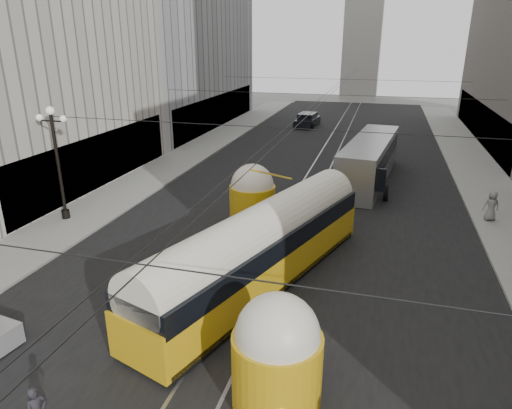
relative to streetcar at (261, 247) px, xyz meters
The scene contains 13 objects.
road 18.61m from the streetcar, 90.31° to the left, with size 20.00×85.00×0.02m, color black.
sidewalk_left 25.18m from the streetcar, 118.79° to the left, with size 4.00×72.00×0.15m, color gray.
sidewalk_right 25.09m from the streetcar, 61.62° to the left, with size 4.00×72.00×0.15m, color gray.
rail_left 18.62m from the streetcar, 92.63° to the left, with size 0.12×85.00×0.04m, color gray.
rail_right 18.62m from the streetcar, 88.00° to the left, with size 0.12×85.00×0.04m, color gray.
distant_tower 67.34m from the streetcar, 90.09° to the left, with size 6.00×6.00×31.36m.
lamppost_left_mid 13.48m from the streetcar, 162.42° to the left, with size 1.86×0.44×6.37m.
catenary 18.00m from the streetcar, 89.95° to the left, with size 25.00×72.00×0.23m.
streetcar is the anchor object (origin of this frame).
city_bus 17.08m from the streetcar, 77.32° to the left, with size 4.00×12.53×3.12m.
sedan_white_far 28.07m from the streetcar, 81.54° to the left, with size 2.57×4.68×1.40m.
sedan_dark_far 37.85m from the streetcar, 96.50° to the left, with size 2.52×5.18×1.58m.
pedestrian_sidewalk_right 14.86m from the streetcar, 43.42° to the left, with size 0.85×0.52×1.74m, color slate.
Camera 1 is at (4.53, -2.65, 9.90)m, focal length 32.00 mm.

